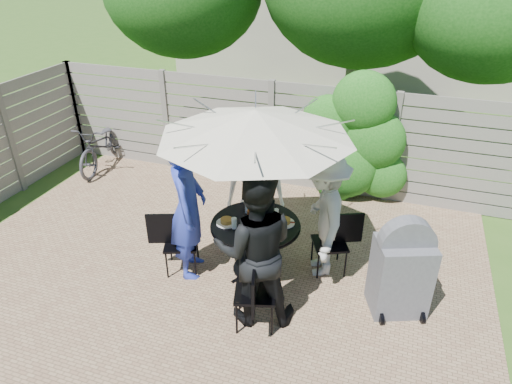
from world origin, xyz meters
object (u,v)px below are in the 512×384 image
(chair_left, at_px, (181,254))
(person_right, at_px, (323,215))
(chair_right, at_px, (330,254))
(syrup_jug, at_px, (251,216))
(patio_table, at_px, (255,238))
(chair_back, at_px, (256,214))
(person_back, at_px, (256,185))
(glass_left, at_px, (234,223))
(glass_back, at_px, (247,208))
(coffee_cup, at_px, (263,210))
(plate_front, at_px, (255,238))
(bicycle, at_px, (103,145))
(plate_back, at_px, (256,207))
(person_left, at_px, (188,208))
(glass_right, at_px, (276,214))
(plate_right, at_px, (284,222))
(person_front, at_px, (255,249))
(plate_left, at_px, (227,222))
(chair_front, at_px, (255,305))
(plate_extra, at_px, (271,235))
(bbq_grill, at_px, (401,270))
(glass_front, at_px, (264,230))
(umbrella, at_px, (255,124))

(chair_left, relative_size, person_right, 0.51)
(chair_right, relative_size, syrup_jug, 5.34)
(patio_table, bearing_deg, chair_back, 108.73)
(chair_left, bearing_deg, person_back, 38.81)
(patio_table, relative_size, chair_right, 1.65)
(person_right, relative_size, glass_left, 12.14)
(glass_back, relative_size, coffee_cup, 1.17)
(plate_front, xyz_separation_m, coffee_cup, (-0.09, 0.58, 0.04))
(coffee_cup, xyz_separation_m, bicycle, (-3.77, 1.81, -0.34))
(plate_back, relative_size, glass_back, 1.86)
(person_left, distance_m, glass_right, 1.10)
(person_back, height_order, person_left, person_left)
(patio_table, bearing_deg, person_back, 108.72)
(chair_back, bearing_deg, patio_table, -0.72)
(plate_back, height_order, glass_left, glass_left)
(glass_back, height_order, glass_left, same)
(plate_right, bearing_deg, plate_front, -116.28)
(person_front, distance_m, coffee_cup, 1.06)
(glass_right, bearing_deg, patio_table, -139.28)
(glass_back, bearing_deg, chair_back, 100.27)
(person_back, relative_size, chair_left, 1.90)
(plate_left, height_order, plate_right, same)
(chair_right, height_order, bicycle, bicycle)
(chair_front, xyz_separation_m, glass_left, (-0.52, 0.73, 0.52))
(chair_front, distance_m, person_front, 0.67)
(chair_right, bearing_deg, glass_right, -14.17)
(plate_right, bearing_deg, person_front, -94.73)
(plate_right, xyz_separation_m, plate_extra, (-0.07, -0.34, 0.00))
(chair_back, distance_m, bicycle, 3.62)
(chair_front, bearing_deg, person_left, 43.53)
(chair_left, distance_m, plate_extra, 1.28)
(bbq_grill, bearing_deg, person_front, -178.62)
(syrup_jug, bearing_deg, chair_right, 16.01)
(plate_back, relative_size, plate_right, 1.00)
(chair_left, xyz_separation_m, chair_right, (1.83, 0.62, -0.00))
(person_back, xyz_separation_m, person_right, (1.05, -0.52, 0.03))
(coffee_cup, bearing_deg, chair_back, 116.38)
(person_left, relative_size, syrup_jug, 11.80)
(plate_left, bearing_deg, person_back, 85.27)
(bicycle, bearing_deg, glass_right, -34.03)
(person_right, height_order, glass_front, person_right)
(person_front, xyz_separation_m, bicycle, (-4.01, 2.83, -0.49))
(person_back, bearing_deg, coffee_cup, -80.69)
(plate_front, bearing_deg, syrup_jug, 117.05)
(umbrella, xyz_separation_m, glass_right, (0.21, 0.18, -1.24))
(bbq_grill, bearing_deg, person_back, 134.22)
(umbrella, xyz_separation_m, plate_left, (-0.34, -0.12, -1.29))
(plate_extra, distance_m, bicycle, 4.62)
(plate_back, xyz_separation_m, plate_left, (-0.23, -0.46, 0.00))
(umbrella, relative_size, plate_extra, 11.99)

